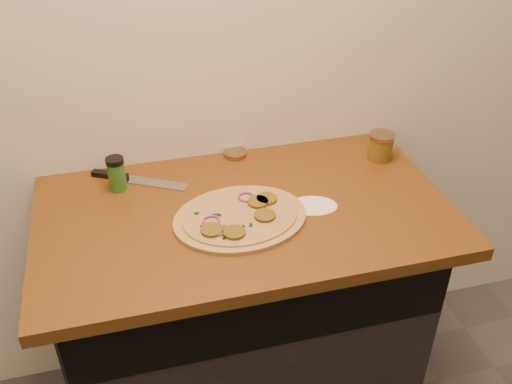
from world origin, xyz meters
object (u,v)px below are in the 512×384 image
object	(u,v)px
salsa_jar	(381,146)
chefs_knife	(131,179)
pizza	(240,217)
spice_shaker	(116,174)

from	to	relation	value
salsa_jar	chefs_knife	bearing A→B (deg)	174.91
pizza	salsa_jar	world-z (taller)	salsa_jar
pizza	spice_shaker	world-z (taller)	spice_shaker
chefs_knife	spice_shaker	world-z (taller)	spice_shaker
chefs_knife	spice_shaker	size ratio (longest dim) A/B	2.70
pizza	spice_shaker	size ratio (longest dim) A/B	3.78
pizza	chefs_knife	bearing A→B (deg)	134.71
pizza	chefs_knife	world-z (taller)	pizza
pizza	salsa_jar	size ratio (longest dim) A/B	4.50
chefs_knife	spice_shaker	xyz separation A→B (m)	(-0.04, -0.04, 0.05)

